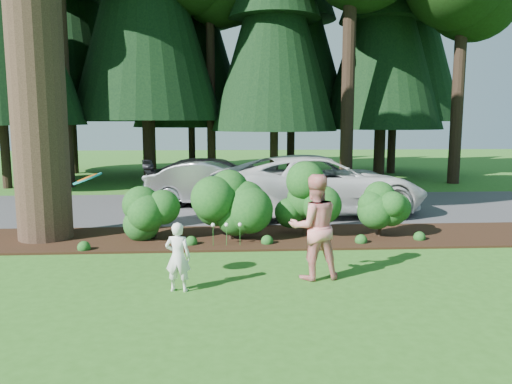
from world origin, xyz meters
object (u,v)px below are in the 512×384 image
child (178,257)px  adult (314,227)px  car_white_suv (318,185)px  frisbee (88,178)px  car_dark_suv (219,180)px  car_silver_wagon (215,184)px

child → adult: 2.46m
car_white_suv → frisbee: bearing=137.5°
child → frisbee: (-1.38, -0.09, 1.33)m
car_dark_suv → frisbee: frisbee is taller
adult → frisbee: frisbee is taller
car_dark_suv → adult: adult is taller
child → car_dark_suv: bearing=-83.8°
car_white_suv → car_dark_suv: bearing=43.7°
car_silver_wagon → car_dark_suv: bearing=2.7°
child → adult: (2.37, 0.55, 0.36)m
car_dark_suv → frisbee: (-1.93, -9.23, 1.14)m
car_dark_suv → child: car_dark_suv is taller
car_white_suv → child: (-3.56, -6.59, -0.33)m
car_dark_suv → car_silver_wagon: bearing=162.3°
child → car_silver_wagon: bearing=-83.3°
adult → frisbee: bearing=1.7°
car_dark_suv → child: (-0.55, -9.14, -0.19)m
car_white_suv → frisbee: (-4.94, -6.68, 1.00)m
adult → car_silver_wagon: bearing=-83.8°
car_dark_suv → child: bearing=166.7°
car_silver_wagon → adult: 7.93m
car_silver_wagon → child: car_silver_wagon is taller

